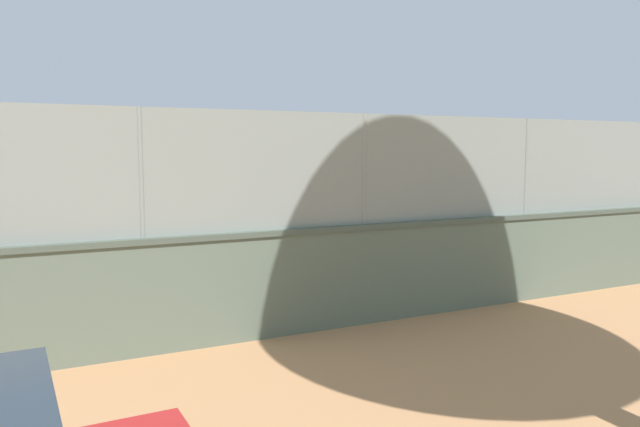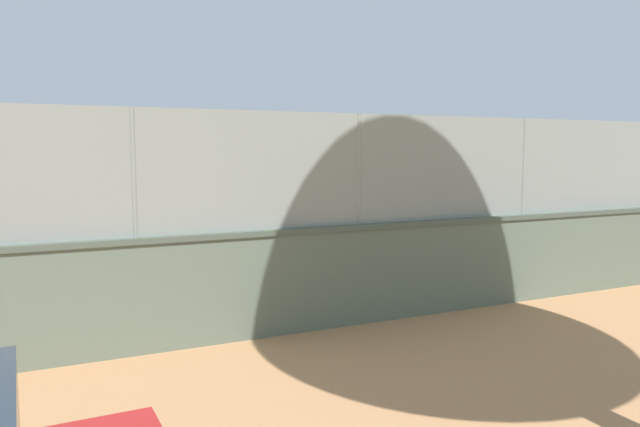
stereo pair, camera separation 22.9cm
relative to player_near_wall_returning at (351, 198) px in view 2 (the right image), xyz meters
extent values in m
plane|color=tan|center=(4.30, -1.28, -0.88)|extent=(260.00, 260.00, 0.00)
cube|color=slate|center=(5.20, 11.85, -0.15)|extent=(23.66, 1.18, 1.47)
cube|color=#4D594D|center=(5.20, 11.85, 0.63)|extent=(23.66, 1.24, 0.08)
cube|color=gray|center=(5.20, 11.85, 1.51)|extent=(23.18, 0.93, 1.68)
cylinder|color=gray|center=(3.55, 11.91, 1.51)|extent=(0.07, 0.07, 1.68)
cylinder|color=gray|center=(6.86, 11.78, 1.51)|extent=(0.07, 0.07, 1.68)
cylinder|color=gray|center=(10.17, 11.66, 1.51)|extent=(0.07, 0.07, 1.68)
cylinder|color=navy|center=(-0.06, 0.09, -0.51)|extent=(0.21, 0.21, 0.74)
cylinder|color=navy|center=(0.09, -0.04, -0.51)|extent=(0.21, 0.21, 0.74)
cylinder|color=white|center=(0.01, 0.02, 0.13)|extent=(0.48, 0.48, 0.55)
cylinder|color=#936B4C|center=(-0.23, 0.18, 0.24)|extent=(0.41, 0.45, 0.16)
cylinder|color=#936B4C|center=(0.03, -0.39, 0.24)|extent=(0.41, 0.45, 0.16)
sphere|color=#936B4C|center=(0.01, 0.02, 0.51)|extent=(0.21, 0.21, 0.21)
cylinder|color=red|center=(0.01, 0.02, 0.60)|extent=(0.31, 0.31, 0.05)
cylinder|color=black|center=(-0.09, -0.52, 0.24)|extent=(0.23, 0.25, 0.04)
ellipsoid|color=#333338|center=(-0.24, -0.69, 0.24)|extent=(0.22, 0.24, 0.24)
cylinder|color=#B2B2B2|center=(9.73, 7.40, -0.51)|extent=(0.16, 0.16, 0.75)
cylinder|color=#B2B2B2|center=(9.53, 7.40, -0.51)|extent=(0.16, 0.16, 0.75)
cylinder|color=orange|center=(9.63, 7.40, 0.14)|extent=(0.35, 0.35, 0.55)
cylinder|color=#D8AD84|center=(9.92, 7.46, 0.25)|extent=(0.11, 0.53, 0.16)
cylinder|color=#D8AD84|center=(9.33, 7.69, 0.25)|extent=(0.11, 0.53, 0.16)
sphere|color=#D8AD84|center=(9.63, 7.40, 0.52)|extent=(0.21, 0.21, 0.21)
cylinder|color=navy|center=(9.63, 7.40, 0.61)|extent=(0.23, 0.23, 0.05)
sphere|color=yellow|center=(-0.57, 2.38, -0.76)|extent=(0.23, 0.23, 0.23)
cube|color=brown|center=(-2.15, 9.93, -0.43)|extent=(1.61, 0.44, 0.06)
cube|color=brown|center=(-2.14, 10.09, -0.21)|extent=(1.60, 0.10, 0.40)
cube|color=#333338|center=(-1.51, 9.90, -0.65)|extent=(0.07, 0.38, 0.45)
camera|label=1|loc=(11.87, 19.55, 1.80)|focal=33.92mm
camera|label=2|loc=(11.67, 19.66, 1.80)|focal=33.92mm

